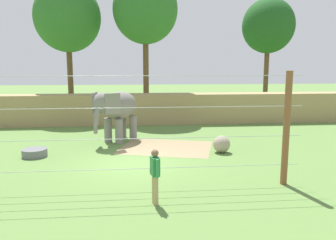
{
  "coord_description": "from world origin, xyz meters",
  "views": [
    {
      "loc": [
        0.04,
        -13.48,
        4.06
      ],
      "look_at": [
        1.6,
        2.77,
        1.4
      ],
      "focal_mm": 35.52,
      "sensor_mm": 36.0,
      "label": 1
    }
  ],
  "objects_px": {
    "enrichment_ball": "(222,144)",
    "zookeeper": "(155,174)",
    "water_tub": "(35,153)",
    "elephant": "(117,108)"
  },
  "relations": [
    {
      "from": "enrichment_ball",
      "to": "zookeeper",
      "type": "bearing_deg",
      "value": -121.7
    },
    {
      "from": "enrichment_ball",
      "to": "zookeeper",
      "type": "xyz_separation_m",
      "value": [
        -3.47,
        -5.63,
        0.52
      ]
    },
    {
      "from": "enrichment_ball",
      "to": "water_tub",
      "type": "distance_m",
      "value": 8.62
    },
    {
      "from": "elephant",
      "to": "zookeeper",
      "type": "height_order",
      "value": "elephant"
    },
    {
      "from": "elephant",
      "to": "water_tub",
      "type": "height_order",
      "value": "elephant"
    },
    {
      "from": "zookeeper",
      "to": "water_tub",
      "type": "distance_m",
      "value": 7.75
    },
    {
      "from": "zookeeper",
      "to": "enrichment_ball",
      "type": "bearing_deg",
      "value": 58.3
    },
    {
      "from": "elephant",
      "to": "enrichment_ball",
      "type": "bearing_deg",
      "value": -29.83
    },
    {
      "from": "zookeeper",
      "to": "water_tub",
      "type": "xyz_separation_m",
      "value": [
        -5.15,
        5.75,
        -0.74
      ]
    },
    {
      "from": "elephant",
      "to": "water_tub",
      "type": "distance_m",
      "value": 4.82
    }
  ]
}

